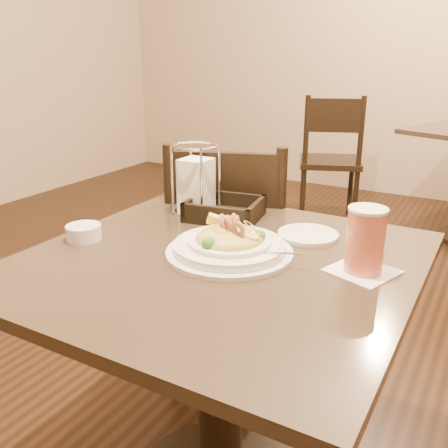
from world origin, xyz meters
The scene contains 9 objects.
main_table centered at (0.00, 0.00, 0.50)m, with size 0.90×0.90×0.74m.
dining_chair_near centered at (-0.25, 0.50, 0.50)m, with size 0.54×0.54×0.93m.
dining_chair_far centered at (-0.51, 2.44, 0.50)m, with size 0.54×0.54×0.93m.
pasta_bowl centered at (0.01, 0.03, 0.77)m, with size 0.35×0.31×0.10m.
drink_glass centered at (0.32, 0.09, 0.81)m, with size 0.17×0.17×0.15m.
bread_basket centered at (-0.14, 0.27, 0.76)m, with size 0.23×0.20×0.06m.
napkin_caddy centered at (-0.24, 0.27, 0.83)m, with size 0.13×0.13×0.21m.
side_plate centered at (0.13, 0.24, 0.74)m, with size 0.16×0.16×0.01m, color white.
butter_ramekin centered at (-0.37, -0.07, 0.76)m, with size 0.09×0.09×0.04m, color white.
Camera 1 is at (0.56, -0.96, 1.21)m, focal length 40.00 mm.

